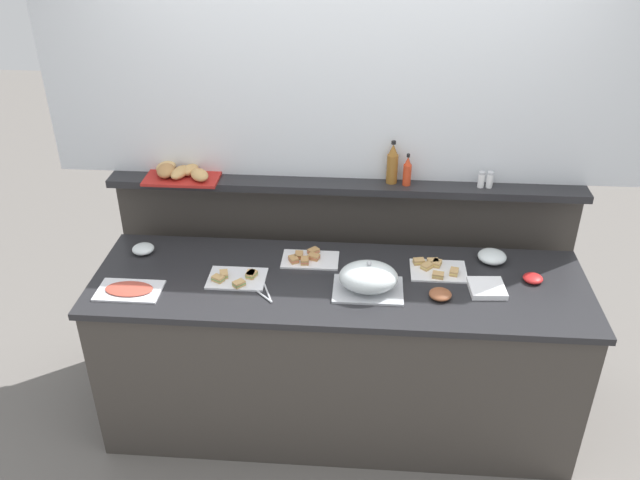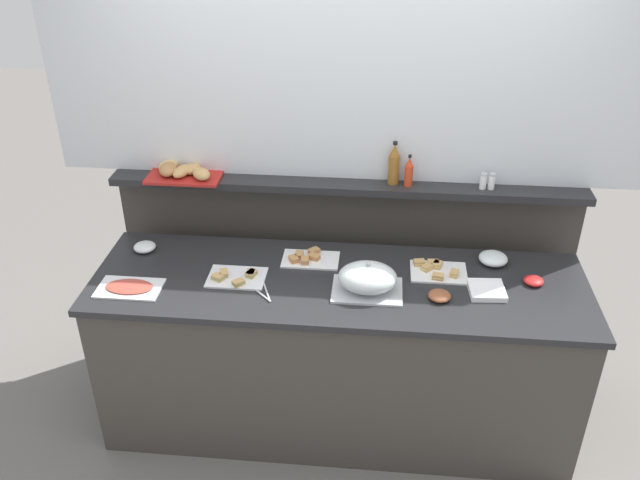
{
  "view_description": "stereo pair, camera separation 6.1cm",
  "coord_description": "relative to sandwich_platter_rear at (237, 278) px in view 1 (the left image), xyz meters",
  "views": [
    {
      "loc": [
        0.11,
        -2.76,
        2.78
      ],
      "look_at": [
        -0.1,
        0.1,
        1.11
      ],
      "focal_mm": 37.37,
      "sensor_mm": 36.0,
      "label": 1
    },
    {
      "loc": [
        0.17,
        -2.75,
        2.78
      ],
      "look_at": [
        -0.1,
        0.1,
        1.11
      ],
      "focal_mm": 37.37,
      "sensor_mm": 36.0,
      "label": 2
    }
  ],
  "objects": [
    {
      "name": "ground_plane",
      "position": [
        0.51,
        0.63,
        -0.95
      ],
      "size": [
        12.0,
        12.0,
        0.0
      ],
      "primitive_type": "plane",
      "color": "slate"
    },
    {
      "name": "buffet_counter",
      "position": [
        0.51,
        0.03,
        -0.48
      ],
      "size": [
        2.47,
        0.75,
        0.94
      ],
      "color": "#3D3833",
      "rests_on": "ground_plane"
    },
    {
      "name": "back_ledge_unit",
      "position": [
        0.51,
        0.58,
        -0.29
      ],
      "size": [
        2.57,
        0.22,
        1.25
      ],
      "color": "#3D3833",
      "rests_on": "ground_plane"
    },
    {
      "name": "upper_wall_panel",
      "position": [
        0.51,
        0.61,
        0.98
      ],
      "size": [
        3.17,
        0.08,
        1.35
      ],
      "primitive_type": "cube",
      "color": "silver",
      "rests_on": "back_ledge_unit"
    },
    {
      "name": "sandwich_platter_rear",
      "position": [
        0.0,
        0.0,
        0.0
      ],
      "size": [
        0.29,
        0.2,
        0.04
      ],
      "color": "silver",
      "rests_on": "buffet_counter"
    },
    {
      "name": "sandwich_platter_side",
      "position": [
        1.0,
        0.15,
        0.0
      ],
      "size": [
        0.28,
        0.2,
        0.04
      ],
      "color": "white",
      "rests_on": "buffet_counter"
    },
    {
      "name": "sandwich_platter_front",
      "position": [
        0.34,
        0.21,
        0.0
      ],
      "size": [
        0.29,
        0.18,
        0.04
      ],
      "color": "white",
      "rests_on": "buffet_counter"
    },
    {
      "name": "cold_cuts_platter",
      "position": [
        -0.5,
        -0.14,
        -0.0
      ],
      "size": [
        0.31,
        0.19,
        0.02
      ],
      "color": "silver",
      "rests_on": "buffet_counter"
    },
    {
      "name": "serving_cloche",
      "position": [
        0.65,
        -0.05,
        0.06
      ],
      "size": [
        0.34,
        0.24,
        0.17
      ],
      "color": "#B7BABF",
      "rests_on": "buffet_counter"
    },
    {
      "name": "glass_bowl_large",
      "position": [
        1.29,
        0.27,
        0.02
      ],
      "size": [
        0.15,
        0.15,
        0.06
      ],
      "color": "silver",
      "rests_on": "buffet_counter"
    },
    {
      "name": "glass_bowl_medium",
      "position": [
        -0.54,
        0.22,
        0.01
      ],
      "size": [
        0.12,
        0.12,
        0.05
      ],
      "color": "silver",
      "rests_on": "buffet_counter"
    },
    {
      "name": "condiment_bowl_dark",
      "position": [
        1.0,
        -0.08,
        0.01
      ],
      "size": [
        0.11,
        0.11,
        0.04
      ],
      "primitive_type": "ellipsoid",
      "color": "brown",
      "rests_on": "buffet_counter"
    },
    {
      "name": "condiment_bowl_red",
      "position": [
        1.47,
        0.1,
        0.01
      ],
      "size": [
        0.1,
        0.1,
        0.03
      ],
      "primitive_type": "ellipsoid",
      "color": "red",
      "rests_on": "buffet_counter"
    },
    {
      "name": "serving_tongs",
      "position": [
        0.15,
        -0.11,
        -0.01
      ],
      "size": [
        0.14,
        0.18,
        0.01
      ],
      "color": "#B7BABF",
      "rests_on": "buffet_counter"
    },
    {
      "name": "napkin_stack",
      "position": [
        1.23,
        -0.0,
        0.0
      ],
      "size": [
        0.18,
        0.18,
        0.03
      ],
      "primitive_type": "cube",
      "rotation": [
        0.0,
        0.0,
        0.07
      ],
      "color": "white",
      "rests_on": "buffet_counter"
    },
    {
      "name": "vinegar_bottle_amber",
      "position": [
        0.76,
        0.53,
        0.41
      ],
      "size": [
        0.06,
        0.06,
        0.24
      ],
      "color": "#8E5B23",
      "rests_on": "back_ledge_unit"
    },
    {
      "name": "hot_sauce_bottle",
      "position": [
        0.84,
        0.5,
        0.38
      ],
      "size": [
        0.04,
        0.04,
        0.18
      ],
      "color": "red",
      "rests_on": "back_ledge_unit"
    },
    {
      "name": "salt_shaker",
      "position": [
        1.23,
        0.51,
        0.35
      ],
      "size": [
        0.03,
        0.03,
        0.09
      ],
      "color": "white",
      "rests_on": "back_ledge_unit"
    },
    {
      "name": "pepper_shaker",
      "position": [
        1.27,
        0.51,
        0.35
      ],
      "size": [
        0.03,
        0.03,
        0.09
      ],
      "color": "white",
      "rests_on": "back_ledge_unit"
    },
    {
      "name": "bread_basket",
      "position": [
        -0.38,
        0.5,
        0.34
      ],
      "size": [
        0.4,
        0.26,
        0.08
      ],
      "color": "#B2231E",
      "rests_on": "back_ledge_unit"
    }
  ]
}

